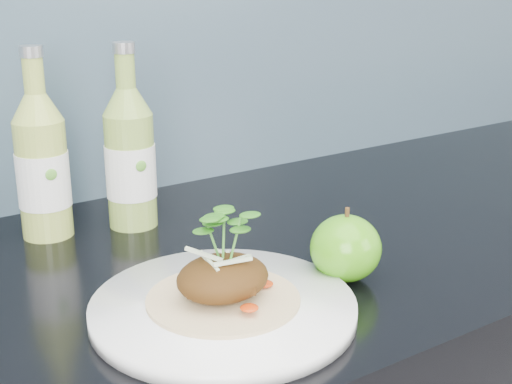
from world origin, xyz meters
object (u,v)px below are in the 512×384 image
(dinner_plate, at_px, (223,308))
(green_apple, at_px, (346,248))
(cider_bottle_right, at_px, (130,159))
(cider_bottle_left, at_px, (42,167))

(dinner_plate, distance_m, green_apple, 0.16)
(green_apple, xyz_separation_m, cider_bottle_right, (-0.12, 0.29, 0.06))
(dinner_plate, relative_size, cider_bottle_right, 1.34)
(dinner_plate, xyz_separation_m, green_apple, (0.16, -0.00, 0.03))
(cider_bottle_left, bearing_deg, green_apple, -35.29)
(dinner_plate, xyz_separation_m, cider_bottle_left, (-0.07, 0.31, 0.08))
(dinner_plate, height_order, cider_bottle_left, cider_bottle_left)
(green_apple, bearing_deg, dinner_plate, 178.88)
(green_apple, height_order, cider_bottle_right, cider_bottle_right)
(dinner_plate, bearing_deg, cider_bottle_left, 103.32)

